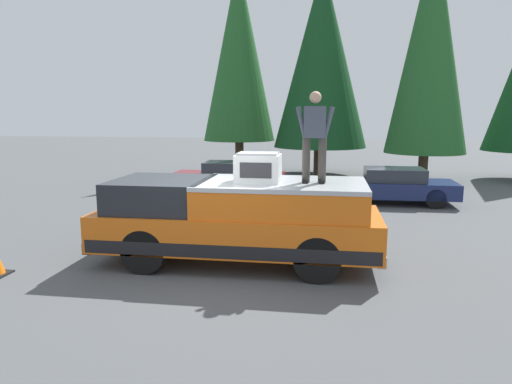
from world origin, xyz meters
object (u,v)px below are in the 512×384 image
parked_car_maroon (229,177)px  pickup_truck (237,220)px  compressor_unit (258,167)px  parked_car_navy (391,186)px  person_on_truck_bed (315,135)px

parked_car_maroon → pickup_truck: bearing=-166.9°
compressor_unit → parked_car_navy: 7.83m
pickup_truck → person_on_truck_bed: size_ratio=3.28×
compressor_unit → person_on_truck_bed: size_ratio=0.50×
parked_car_navy → compressor_unit: bearing=153.8°
parked_car_navy → parked_car_maroon: size_ratio=1.00×
parked_car_navy → pickup_truck: bearing=150.7°
parked_car_maroon → person_on_truck_bed: bearing=-157.3°
pickup_truck → parked_car_navy: (6.82, -3.83, -0.29)m
pickup_truck → person_on_truck_bed: 2.23m
compressor_unit → parked_car_navy: size_ratio=0.20×
pickup_truck → compressor_unit: compressor_unit is taller
parked_car_navy → parked_car_maroon: (1.13, 5.68, 0.00)m
person_on_truck_bed → parked_car_navy: size_ratio=0.41×
compressor_unit → parked_car_navy: (6.92, -3.41, -1.35)m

